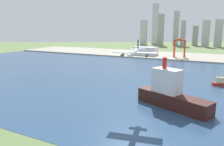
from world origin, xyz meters
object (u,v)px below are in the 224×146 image
object	(u,v)px
airplane_landing	(134,52)
port_crane_red	(180,44)
warehouse_main	(146,51)
cargo_ship	(171,94)
tugboat_small	(221,83)

from	to	relation	value
airplane_landing	port_crane_red	distance (m)	336.80
warehouse_main	cargo_ship	bearing A→B (deg)	-68.28
airplane_landing	port_crane_red	xyz separation A→B (m)	(-24.57, 335.51, -16.24)
port_crane_red	warehouse_main	size ratio (longest dim) A/B	0.78
port_crane_red	warehouse_main	bearing A→B (deg)	175.05
airplane_landing	warehouse_main	size ratio (longest dim) A/B	0.78
tugboat_small	port_crane_red	size ratio (longest dim) A/B	0.54
cargo_ship	warehouse_main	world-z (taller)	cargo_ship
cargo_ship	tugboat_small	distance (m)	103.10
cargo_ship	port_crane_red	world-z (taller)	port_crane_red
tugboat_small	warehouse_main	bearing A→B (deg)	126.45
airplane_landing	warehouse_main	bearing A→B (deg)	106.72
airplane_landing	tugboat_small	xyz separation A→B (m)	(61.48, 119.87, -43.99)
tugboat_small	port_crane_red	world-z (taller)	port_crane_red
airplane_landing	tugboat_small	size ratio (longest dim) A/B	1.82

